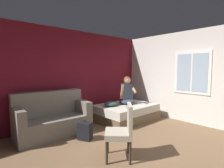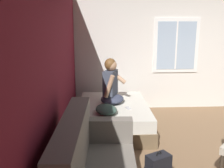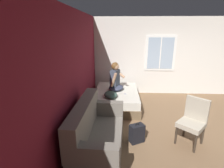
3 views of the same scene
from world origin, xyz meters
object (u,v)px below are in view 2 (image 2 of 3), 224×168
at_px(person_seated, 111,85).
at_px(cell_phone, 128,108).
at_px(bed, 114,116).
at_px(throw_pillow, 106,109).

relative_size(person_seated, cell_phone, 6.08).
bearing_deg(cell_phone, person_seated, -59.97).
bearing_deg(bed, cell_phone, -133.38).
relative_size(bed, throw_pillow, 3.87).
bearing_deg(bed, person_seated, 21.82).
height_order(throw_pillow, cell_phone, throw_pillow).
bearing_deg(throw_pillow, bed, -17.96).
relative_size(person_seated, throw_pillow, 1.82).
relative_size(throw_pillow, cell_phone, 3.33).
bearing_deg(person_seated, cell_phone, -139.33).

